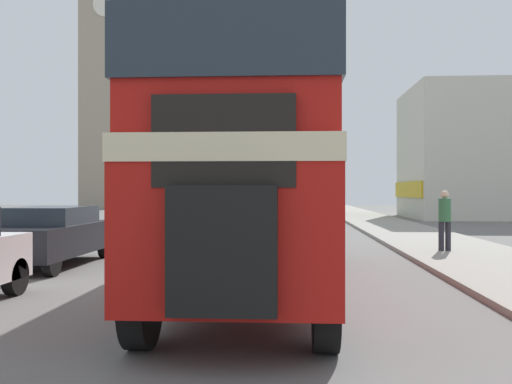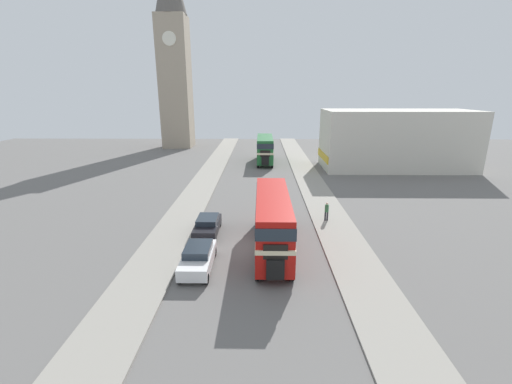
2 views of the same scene
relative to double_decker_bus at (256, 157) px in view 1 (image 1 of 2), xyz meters
The scene contains 6 objects.
ground_plane 2.76m from the double_decker_bus, 169.13° to the left, with size 120.00×120.00×0.00m, color slate.
double_decker_bus is the anchor object (origin of this frame).
bus_distant 31.61m from the double_decker_bus, 90.39° to the left, with size 2.48×9.90×4.14m.
car_parked_mid 6.04m from the double_decker_bus, 152.48° to the left, with size 1.80×4.30×1.41m.
pedestrian_walking 7.54m from the double_decker_bus, 48.19° to the left, with size 0.34×0.34×1.68m.
church_tower 53.88m from the double_decker_bus, 110.38° to the left, with size 5.93×5.93×37.27m.
Camera 1 is at (1.93, -10.91, 1.80)m, focal length 40.00 mm.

